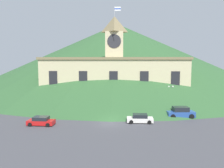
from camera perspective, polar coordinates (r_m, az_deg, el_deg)
The scene contains 10 objects.
ground_plane at distance 37.80m, azimuth -0.53°, elevation -10.32°, with size 160.00×160.00×0.00m, color #424247.
civic_building at distance 57.49m, azimuth 0.64°, elevation 1.67°, with size 36.74×12.47×24.49m.
banner_fence at distance 49.59m, azimuth 0.27°, elevation -4.97°, with size 31.26×0.12×2.40m.
hillside_backdrop at distance 95.88m, azimuth 1.47°, elevation 7.52°, with size 116.82×116.82×26.48m, color #2D562D.
street_lamp_left at distance 52.70m, azimuth -14.11°, elevation -2.04°, with size 1.26×0.36×4.68m.
street_lamp_far_left at distance 50.45m, azimuth 0.86°, elevation -1.86°, with size 1.26×0.36×5.17m.
street_lamp_right at distance 51.65m, azimuth 15.08°, elevation -1.98°, with size 1.26×0.36×5.03m.
car_blue_van at distance 43.33m, azimuth 17.45°, elevation -7.17°, with size 5.26×2.75×2.10m.
car_red_sedan at distance 38.66m, azimuth -18.04°, elevation -9.21°, with size 4.47×2.27×1.45m.
car_white_taxi at distance 38.57m, azimuth 7.31°, elevation -8.96°, with size 4.52×2.17×1.50m.
Camera 1 is at (2.03, -36.24, 10.58)m, focal length 35.00 mm.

